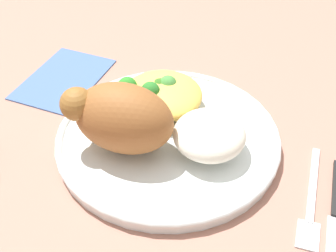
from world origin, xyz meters
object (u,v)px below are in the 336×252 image
at_px(rice_pile, 209,135).
at_px(plate, 168,138).
at_px(roasted_chicken, 120,117).
at_px(mac_cheese_with_broccoli, 161,94).
at_px(napkin, 64,78).
at_px(fork, 311,200).

bearing_deg(rice_pile, plate, -11.30).
distance_m(plate, roasted_chicken, 0.07).
distance_m(mac_cheese_with_broccoli, napkin, 0.16).
bearing_deg(roasted_chicken, plate, -139.79).
relative_size(rice_pile, mac_cheese_with_broccoli, 0.80).
bearing_deg(napkin, roasted_chicken, 140.56).
height_order(roasted_chicken, fork, roasted_chicken).
distance_m(roasted_chicken, mac_cheese_with_broccoli, 0.09).
relative_size(roasted_chicken, fork, 0.86).
relative_size(roasted_chicken, rice_pile, 1.50).
relative_size(rice_pile, fork, 0.57).
distance_m(rice_pile, fork, 0.13).
bearing_deg(plate, rice_pile, 168.70).
bearing_deg(roasted_chicken, rice_pile, -164.73).
xyz_separation_m(rice_pile, mac_cheese_with_broccoli, (0.08, -0.06, -0.00)).
height_order(roasted_chicken, napkin, roasted_chicken).
distance_m(roasted_chicken, fork, 0.22).
height_order(plate, rice_pile, rice_pile).
bearing_deg(mac_cheese_with_broccoli, plate, 118.07).
xyz_separation_m(plate, rice_pile, (-0.05, 0.01, 0.03)).
bearing_deg(napkin, plate, 156.51).
bearing_deg(napkin, fork, 161.72).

